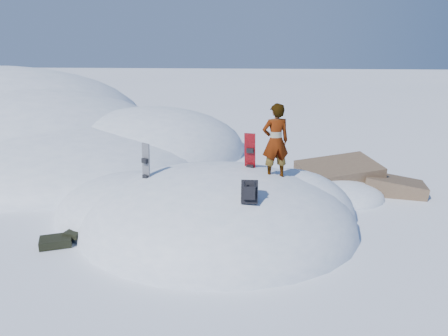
# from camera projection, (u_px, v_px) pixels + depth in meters

# --- Properties ---
(ground) EXTENTS (120.00, 120.00, 0.00)m
(ground) POSITION_uv_depth(u_px,v_px,m) (217.00, 226.00, 11.05)
(ground) COLOR white
(ground) RESTS_ON ground
(snow_mound) EXTENTS (8.00, 6.00, 3.00)m
(snow_mound) POSITION_uv_depth(u_px,v_px,m) (211.00, 222.00, 11.29)
(snow_mound) COLOR white
(snow_mound) RESTS_ON ground
(snow_ridge) EXTENTS (21.50, 18.50, 6.40)m
(snow_ridge) POSITION_uv_depth(u_px,v_px,m) (21.00, 136.00, 21.18)
(snow_ridge) COLOR white
(snow_ridge) RESTS_ON ground
(rock_outcrop) EXTENTS (4.68, 4.41, 1.68)m
(rock_outcrop) POSITION_uv_depth(u_px,v_px,m) (344.00, 190.00, 13.67)
(rock_outcrop) COLOR brown
(rock_outcrop) RESTS_ON ground
(snowboard_red) EXTENTS (0.31, 0.25, 1.47)m
(snowboard_red) POSITION_uv_depth(u_px,v_px,m) (250.00, 160.00, 11.04)
(snowboard_red) COLOR red
(snowboard_red) RESTS_ON snow_mound
(snowboard_dark) EXTENTS (0.26, 0.26, 1.39)m
(snowboard_dark) POSITION_uv_depth(u_px,v_px,m) (146.00, 171.00, 10.69)
(snowboard_dark) COLOR black
(snowboard_dark) RESTS_ON snow_mound
(backpack) EXTENTS (0.36, 0.44, 0.59)m
(backpack) POSITION_uv_depth(u_px,v_px,m) (249.00, 192.00, 9.17)
(backpack) COLOR black
(backpack) RESTS_ON snow_mound
(gear_pile) EXTENTS (0.95, 0.74, 0.25)m
(gear_pile) POSITION_uv_depth(u_px,v_px,m) (59.00, 240.00, 10.01)
(gear_pile) COLOR black
(gear_pile) RESTS_ON ground
(person) EXTENTS (0.76, 0.61, 1.83)m
(person) POSITION_uv_depth(u_px,v_px,m) (275.00, 141.00, 10.43)
(person) COLOR slate
(person) RESTS_ON snow_mound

